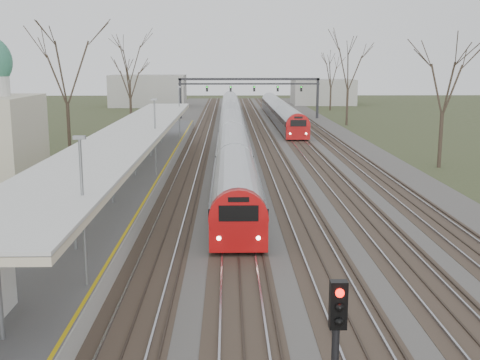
# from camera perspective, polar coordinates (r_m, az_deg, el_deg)

# --- Properties ---
(track_bed) EXTENTS (24.00, 160.00, 0.22)m
(track_bed) POSITION_cam_1_polar(r_m,az_deg,el_deg) (60.87, 1.87, 3.27)
(track_bed) COLOR #474442
(track_bed) RESTS_ON ground
(platform) EXTENTS (3.50, 69.00, 1.00)m
(platform) POSITION_cam_1_polar(r_m,az_deg,el_deg) (43.86, -9.15, 0.64)
(platform) COLOR #9E9B93
(platform) RESTS_ON ground
(canopy) EXTENTS (4.10, 50.00, 3.11)m
(canopy) POSITION_cam_1_polar(r_m,az_deg,el_deg) (38.94, -10.21, 4.39)
(canopy) COLOR slate
(canopy) RESTS_ON platform
(signal_gantry) EXTENTS (21.00, 0.59, 6.08)m
(signal_gantry) POSITION_cam_1_polar(r_m,az_deg,el_deg) (90.33, 0.90, 8.92)
(signal_gantry) COLOR black
(signal_gantry) RESTS_ON ground
(tree_west_far) EXTENTS (5.50, 5.50, 11.33)m
(tree_west_far) POSITION_cam_1_polar(r_m,az_deg,el_deg) (55.04, -16.23, 10.32)
(tree_west_far) COLOR #2D231C
(tree_west_far) RESTS_ON ground
(tree_east_far) EXTENTS (5.00, 5.00, 10.30)m
(tree_east_far) POSITION_cam_1_polar(r_m,az_deg,el_deg) (50.18, 18.82, 9.30)
(tree_east_far) COLOR #2D231C
(tree_east_far) RESTS_ON ground
(train_near) EXTENTS (2.62, 90.21, 3.05)m
(train_near) POSITION_cam_1_polar(r_m,az_deg,el_deg) (70.04, -0.80, 5.47)
(train_near) COLOR #979AA1
(train_near) RESTS_ON ground
(train_far) EXTENTS (2.62, 45.21, 3.05)m
(train_far) POSITION_cam_1_polar(r_m,az_deg,el_deg) (86.12, 3.82, 6.50)
(train_far) COLOR #979AA1
(train_far) RESTS_ON ground
(signal_post) EXTENTS (0.35, 0.45, 4.10)m
(signal_post) POSITION_cam_1_polar(r_m,az_deg,el_deg) (12.86, 9.11, -15.06)
(signal_post) COLOR black
(signal_post) RESTS_ON ground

